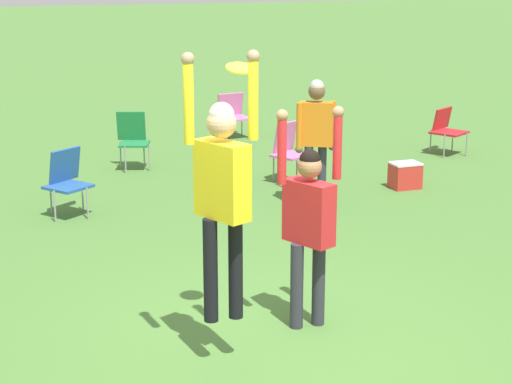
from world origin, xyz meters
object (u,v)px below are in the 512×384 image
frisbee (240,68)px  camping_chair_4 (288,148)px  camping_chair_2 (446,127)px  camping_chair_1 (67,178)px  person_defending (309,214)px  person_jumping (222,181)px  camping_chair_3 (133,136)px  person_spectator_near (316,130)px  camping_chair_0 (232,113)px  cooler_box (405,175)px

frisbee → camping_chair_4: frisbee is taller
camping_chair_2 → camping_chair_1: bearing=-17.2°
camping_chair_4 → person_defending: bearing=40.8°
person_jumping → camping_chair_2: 8.87m
camping_chair_2 → camping_chair_3: camping_chair_3 is taller
person_defending → frisbee: bearing=-110.2°
person_defending → camping_chair_3: person_defending is taller
camping_chair_1 → person_spectator_near: 3.38m
camping_chair_0 → frisbee: bearing=61.9°
person_jumping → camping_chair_1: person_jumping is taller
camping_chair_1 → person_spectator_near: size_ratio=0.50×
camping_chair_3 → person_spectator_near: person_spectator_near is taller
person_jumping → camping_chair_4: 6.18m
camping_chair_4 → cooler_box: 1.80m
camping_chair_0 → camping_chair_1: 5.60m
frisbee → cooler_box: bearing=46.1°
frisbee → camping_chair_2: 8.56m
camping_chair_4 → camping_chair_1: bearing=-18.7°
camping_chair_2 → person_spectator_near: person_spectator_near is taller
frisbee → camping_chair_4: (2.46, 5.06, -1.88)m
camping_chair_1 → person_spectator_near: person_spectator_near is taller
person_jumping → frisbee: person_jumping is taller
camping_chair_0 → person_spectator_near: person_spectator_near is taller
camping_chair_0 → camping_chair_3: size_ratio=0.89×
camping_chair_0 → camping_chair_4: 3.59m
camping_chair_1 → camping_chair_3: (1.37, 2.31, 0.03)m
person_defending → camping_chair_1: bearing=175.6°
person_jumping → cooler_box: 6.33m
camping_chair_3 → cooler_box: 4.39m
camping_chair_0 → camping_chair_2: camping_chair_0 is taller
person_spectator_near → person_defending: bearing=-85.6°
camping_chair_0 → person_spectator_near: 4.96m
person_jumping → frisbee: 0.97m
camping_chair_2 → camping_chair_3: (-5.36, 0.75, 0.07)m
camping_chair_1 → camping_chair_3: 2.69m
person_defending → camping_chair_2: (5.15, 5.94, -0.61)m
camping_chair_3 → camping_chair_4: (2.02, -1.67, 0.00)m
person_spectator_near → frisbee: bearing=-93.2°
camping_chair_2 → cooler_box: bearing=15.0°
camping_chair_2 → person_jumping: bearing=15.9°
camping_chair_2 → person_spectator_near: size_ratio=0.45×
frisbee → camping_chair_3: 7.00m
camping_chair_1 → cooler_box: size_ratio=2.04×
person_defending → camping_chair_3: 6.71m
frisbee → camping_chair_1: frisbee is taller
camping_chair_0 → camping_chair_1: (-3.68, -4.21, 0.04)m
camping_chair_2 → camping_chair_4: size_ratio=0.86×
camping_chair_1 → camping_chair_2: 6.91m
frisbee → camping_chair_1: (-0.92, 4.42, -1.90)m
camping_chair_1 → cooler_box: 4.90m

